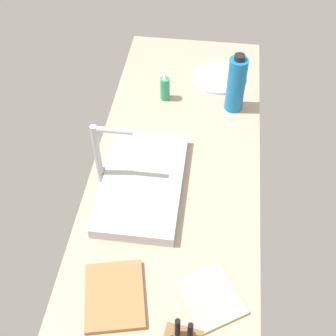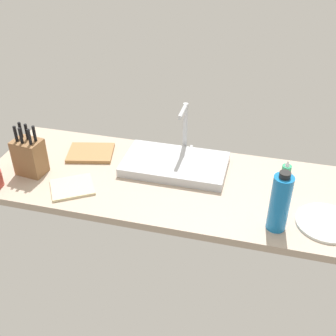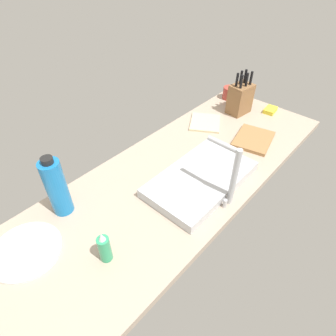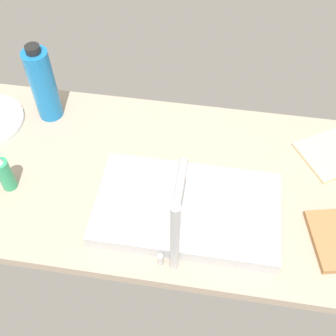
% 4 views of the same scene
% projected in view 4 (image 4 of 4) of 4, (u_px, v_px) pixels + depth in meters
% --- Properties ---
extents(countertop_slab, '(1.86, 0.64, 0.04)m').
position_uv_depth(countertop_slab, '(172.00, 183.00, 1.27)').
color(countertop_slab, tan).
rests_on(countertop_slab, ground).
extents(sink_basin, '(0.49, 0.29, 0.04)m').
position_uv_depth(sink_basin, '(187.00, 209.00, 1.17)').
color(sink_basin, '#B7BABF').
rests_on(sink_basin, countertop_slab).
extents(faucet, '(0.06, 0.14, 0.27)m').
position_uv_depth(faucet, '(175.00, 228.00, 0.98)').
color(faucet, '#B7BABF').
rests_on(faucet, countertop_slab).
extents(soap_bottle, '(0.04, 0.04, 0.13)m').
position_uv_depth(soap_bottle, '(5.00, 174.00, 1.20)').
color(soap_bottle, '#2D9966').
rests_on(soap_bottle, countertop_slab).
extents(water_bottle, '(0.08, 0.08, 0.27)m').
position_uv_depth(water_bottle, '(43.00, 84.00, 1.33)').
color(water_bottle, '#1970B7').
rests_on(water_bottle, countertop_slab).
extents(dish_towel, '(0.25, 0.24, 0.01)m').
position_uv_depth(dish_towel, '(333.00, 154.00, 1.31)').
color(dish_towel, beige).
rests_on(dish_towel, countertop_slab).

